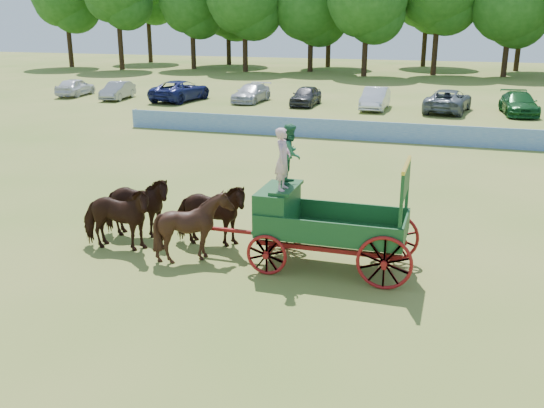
# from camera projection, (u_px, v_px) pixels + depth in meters

# --- Properties ---
(ground) EXTENTS (160.00, 160.00, 0.00)m
(ground) POSITION_uv_depth(u_px,v_px,m) (260.00, 269.00, 16.09)
(ground) COLOR olive
(ground) RESTS_ON ground
(horse_lead_left) EXTENTS (2.37, 1.26, 1.92)m
(horse_lead_left) POSITION_uv_depth(u_px,v_px,m) (116.00, 218.00, 17.12)
(horse_lead_left) COLOR black
(horse_lead_left) RESTS_ON ground
(horse_lead_right) EXTENTS (2.40, 1.36, 1.92)m
(horse_lead_right) POSITION_uv_depth(u_px,v_px,m) (136.00, 207.00, 18.12)
(horse_lead_right) COLOR black
(horse_lead_right) RESTS_ON ground
(horse_wheel_left) EXTENTS (1.97, 1.81, 1.92)m
(horse_wheel_left) POSITION_uv_depth(u_px,v_px,m) (194.00, 226.00, 16.44)
(horse_wheel_left) COLOR black
(horse_wheel_left) RESTS_ON ground
(horse_wheel_right) EXTENTS (2.37, 1.28, 1.92)m
(horse_wheel_right) POSITION_uv_depth(u_px,v_px,m) (210.00, 214.00, 17.44)
(horse_wheel_right) COLOR black
(horse_wheel_right) RESTS_ON ground
(farm_dray) EXTENTS (6.00, 2.00, 3.76)m
(farm_dray) POSITION_uv_depth(u_px,v_px,m) (305.00, 205.00, 15.92)
(farm_dray) COLOR #A0101A
(farm_dray) RESTS_ON ground
(sponsor_banner) EXTENTS (26.00, 0.08, 1.05)m
(sponsor_banner) POSITION_uv_depth(u_px,v_px,m) (347.00, 130.00, 32.62)
(sponsor_banner) COLOR #2160B4
(sponsor_banner) RESTS_ON ground
(parked_cars) EXTENTS (45.83, 6.63, 1.59)m
(parked_cars) POSITION_uv_depth(u_px,v_px,m) (338.00, 97.00, 44.10)
(parked_cars) COLOR silver
(parked_cars) RESTS_ON ground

